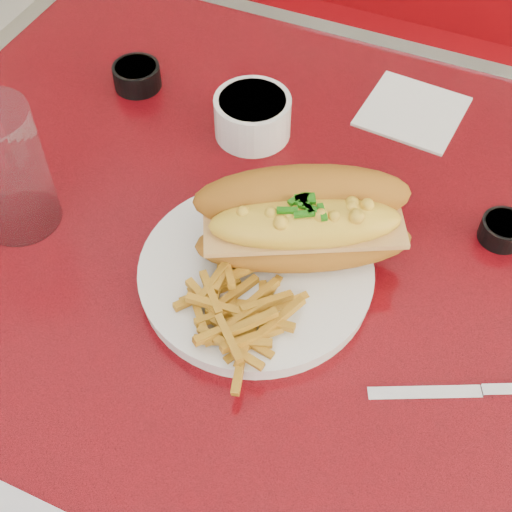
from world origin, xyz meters
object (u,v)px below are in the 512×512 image
at_px(knife, 473,391).
at_px(mac_hoagie, 304,220).
at_px(dinner_plate, 256,273).
at_px(water_tumbler, 5,170).
at_px(sauce_cup_left, 137,75).
at_px(booth_bench_far, 440,132).
at_px(fork, 282,232).
at_px(diner_table, 330,324).
at_px(sauce_cup_right, 503,229).
at_px(gravy_ramekin, 253,115).

bearing_deg(knife, mac_hoagie, 132.30).
height_order(dinner_plate, knife, dinner_plate).
bearing_deg(water_tumbler, sauce_cup_left, 89.90).
relative_size(booth_bench_far, sauce_cup_left, 17.49).
distance_m(booth_bench_far, knife, 1.07).
bearing_deg(fork, dinner_plate, 165.57).
distance_m(diner_table, sauce_cup_right, 0.26).
xyz_separation_m(diner_table, gravy_ramekin, (-0.17, 0.14, 0.19)).
relative_size(sauce_cup_left, knife, 0.41).
relative_size(gravy_ramekin, sauce_cup_left, 1.84).
bearing_deg(mac_hoagie, dinner_plate, -151.59).
bearing_deg(sauce_cup_left, dinner_plate, -39.92).
relative_size(sauce_cup_right, knife, 0.37).
relative_size(dinner_plate, sauce_cup_right, 5.59).
distance_m(sauce_cup_right, knife, 0.21).
bearing_deg(diner_table, water_tumbler, -162.91).
height_order(dinner_plate, mac_hoagie, mac_hoagie).
height_order(dinner_plate, sauce_cup_right, sauce_cup_right).
bearing_deg(gravy_ramekin, sauce_cup_right, -8.10).
bearing_deg(sauce_cup_right, fork, -154.41).
xyz_separation_m(gravy_ramekin, water_tumbler, (-0.19, -0.25, 0.05)).
distance_m(mac_hoagie, gravy_ramekin, 0.22).
bearing_deg(mac_hoagie, sauce_cup_left, 122.03).
bearing_deg(booth_bench_far, gravy_ramekin, -104.42).
xyz_separation_m(diner_table, mac_hoagie, (-0.04, -0.03, 0.22)).
bearing_deg(fork, water_tumbler, 98.09).
bearing_deg(dinner_plate, sauce_cup_left, 140.08).
distance_m(diner_table, booth_bench_far, 0.87).
height_order(fork, knife, fork).
xyz_separation_m(diner_table, knife, (0.18, -0.12, 0.16)).
height_order(mac_hoagie, gravy_ramekin, mac_hoagie).
height_order(mac_hoagie, water_tumbler, water_tumbler).
height_order(sauce_cup_left, sauce_cup_right, sauce_cup_left).
bearing_deg(booth_bench_far, diner_table, -90.00).
distance_m(dinner_plate, water_tumbler, 0.30).
distance_m(dinner_plate, sauce_cup_left, 0.38).
height_order(dinner_plate, sauce_cup_left, sauce_cup_left).
height_order(dinner_plate, water_tumbler, water_tumbler).
distance_m(diner_table, fork, 0.19).
xyz_separation_m(diner_table, sauce_cup_left, (-0.36, 0.16, 0.18)).
bearing_deg(mac_hoagie, gravy_ramekin, 101.71).
bearing_deg(dinner_plate, water_tumbler, -174.00).
distance_m(sauce_cup_right, water_tumbler, 0.56).
height_order(mac_hoagie, sauce_cup_left, mac_hoagie).
xyz_separation_m(dinner_plate, fork, (0.01, 0.06, 0.01)).
relative_size(diner_table, water_tumbler, 7.73).
relative_size(dinner_plate, fork, 2.14).
distance_m(dinner_plate, fork, 0.06).
xyz_separation_m(booth_bench_far, dinner_plate, (-0.07, -0.89, 0.49)).
bearing_deg(dinner_plate, mac_hoagie, 55.58).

